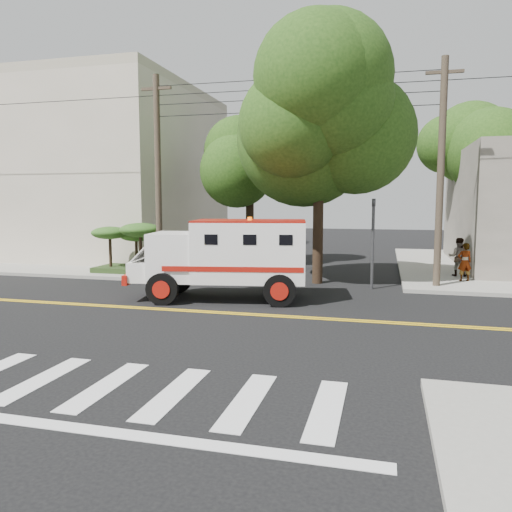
# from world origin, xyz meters

# --- Properties ---
(ground) EXTENTS (100.00, 100.00, 0.00)m
(ground) POSITION_xyz_m (0.00, 0.00, 0.00)
(ground) COLOR black
(ground) RESTS_ON ground
(sidewalk_nw) EXTENTS (17.00, 17.00, 0.15)m
(sidewalk_nw) POSITION_xyz_m (-13.50, 13.50, 0.07)
(sidewalk_nw) COLOR gray
(sidewalk_nw) RESTS_ON ground
(building_left) EXTENTS (16.00, 14.00, 10.00)m
(building_left) POSITION_xyz_m (-15.50, 15.00, 5.15)
(building_left) COLOR #B5AC94
(building_left) RESTS_ON sidewalk_nw
(utility_pole_left) EXTENTS (0.28, 0.28, 9.00)m
(utility_pole_left) POSITION_xyz_m (-5.60, 6.00, 4.50)
(utility_pole_left) COLOR #382D23
(utility_pole_left) RESTS_ON ground
(utility_pole_right) EXTENTS (0.28, 0.28, 9.00)m
(utility_pole_right) POSITION_xyz_m (6.30, 6.20, 4.50)
(utility_pole_right) COLOR #382D23
(utility_pole_right) RESTS_ON ground
(tree_main) EXTENTS (6.08, 5.70, 9.85)m
(tree_main) POSITION_xyz_m (1.94, 6.21, 7.20)
(tree_main) COLOR black
(tree_main) RESTS_ON ground
(tree_left) EXTENTS (4.48, 4.20, 7.70)m
(tree_left) POSITION_xyz_m (-2.68, 11.79, 5.73)
(tree_left) COLOR black
(tree_left) RESTS_ON ground
(tree_right) EXTENTS (4.80, 4.50, 8.20)m
(tree_right) POSITION_xyz_m (8.84, 15.77, 6.09)
(tree_right) COLOR black
(tree_right) RESTS_ON ground
(traffic_signal) EXTENTS (0.15, 0.18, 3.60)m
(traffic_signal) POSITION_xyz_m (3.80, 5.60, 2.23)
(traffic_signal) COLOR #3F3F42
(traffic_signal) RESTS_ON ground
(accessibility_sign) EXTENTS (0.45, 0.10, 2.02)m
(accessibility_sign) POSITION_xyz_m (-6.20, 6.17, 1.37)
(accessibility_sign) COLOR #3F3F42
(accessibility_sign) RESTS_ON ground
(palm_planter) EXTENTS (3.52, 2.63, 2.36)m
(palm_planter) POSITION_xyz_m (-7.44, 6.62, 1.65)
(palm_planter) COLOR #1E3314
(palm_planter) RESTS_ON sidewalk_nw
(armored_truck) EXTENTS (6.53, 3.38, 2.84)m
(armored_truck) POSITION_xyz_m (-1.14, 2.13, 1.62)
(armored_truck) COLOR white
(armored_truck) RESTS_ON ground
(pedestrian_a) EXTENTS (0.67, 0.54, 1.61)m
(pedestrian_a) POSITION_xyz_m (7.54, 7.71, 0.96)
(pedestrian_a) COLOR gray
(pedestrian_a) RESTS_ON sidewalk_ne
(pedestrian_b) EXTENTS (0.93, 0.77, 1.72)m
(pedestrian_b) POSITION_xyz_m (7.47, 9.17, 1.01)
(pedestrian_b) COLOR gray
(pedestrian_b) RESTS_ON sidewalk_ne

